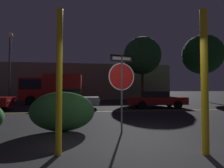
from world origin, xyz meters
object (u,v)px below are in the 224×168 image
Objects in this scene: stop_sign at (122,78)px; delivery_truck at (52,88)px; hedge_bush_1 at (62,112)px; passing_car_3 at (156,99)px; yellow_pole_right at (205,81)px; passing_car_2 at (71,99)px; street_lamp at (10,55)px; yellow_pole_left at (59,81)px; tree_0 at (142,56)px; tree_1 at (202,55)px.

delivery_truck reaches higher than stop_sign.
passing_car_3 is at bearing 48.33° from hedge_bush_1.
yellow_pole_right reaches higher than delivery_truck.
passing_car_2 is (-2.26, 7.35, -1.07)m from stop_sign.
street_lamp reaches higher than hedge_bush_1.
hedge_bush_1 is 0.38× the size of delivery_truck.
yellow_pole_right is 0.57× the size of delivery_truck.
tree_0 is (7.23, 16.75, 3.97)m from yellow_pole_left.
yellow_pole_right is 18.97m from tree_1.
street_lamp is 14.31m from tree_0.
passing_car_2 is (-3.67, 9.44, -0.87)m from yellow_pole_right.
stop_sign is 18.21m from tree_1.
tree_0 is (1.47, 7.91, 4.90)m from passing_car_3.
yellow_pole_left is at bearing -133.23° from tree_1.
stop_sign is 0.63× the size of passing_car_2.
passing_car_3 is 0.65× the size of street_lamp.
delivery_truck is at bearing 101.81° from yellow_pole_left.
tree_1 reaches higher than delivery_truck.
tree_0 reaches higher than yellow_pole_right.
stop_sign is 12.81m from delivery_truck.
yellow_pole_left is at bearing -146.01° from stop_sign.
yellow_pole_left is 3.14m from yellow_pole_right.
street_lamp is 20.62m from tree_1.
street_lamp is (-8.42, 12.03, 2.88)m from stop_sign.
delivery_truck reaches higher than passing_car_2.
yellow_pole_left reaches higher than delivery_truck.
passing_car_2 is (-0.34, 6.94, 0.05)m from hedge_bush_1.
street_lamp reaches higher than yellow_pole_right.
passing_car_2 is at bearing 111.26° from yellow_pole_right.
passing_car_2 reaches higher than passing_car_3.
stop_sign is 2.41m from yellow_pole_left.
hedge_bush_1 is at bearing -37.80° from passing_car_3.
street_lamp reaches higher than stop_sign.
yellow_pole_right is 4.27m from hedge_bush_1.
yellow_pole_right reaches higher than stop_sign.
hedge_bush_1 is (-3.33, 2.51, -0.92)m from yellow_pole_right.
tree_0 is (5.54, 15.05, 3.78)m from stop_sign.
stop_sign reaches higher than hedge_bush_1.
tree_1 reaches higher than hedge_bush_1.
tree_0 is (7.45, 14.63, 4.89)m from hedge_bush_1.
tree_1 is (12.16, 13.04, 3.69)m from stop_sign.
street_lamp is at bearing 124.84° from yellow_pole_right.
yellow_pole_right is 0.71× the size of passing_car_3.
tree_1 is (8.10, 5.91, 4.81)m from passing_car_3.
hedge_bush_1 is 19.52m from tree_1.
stop_sign reaches higher than passing_car_2.
stop_sign is 0.57× the size of passing_car_3.
hedge_bush_1 is 9.00m from passing_car_3.
passing_car_3 is 0.80× the size of delivery_truck.
street_lamp is (-6.50, 11.62, 4.00)m from hedge_bush_1.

